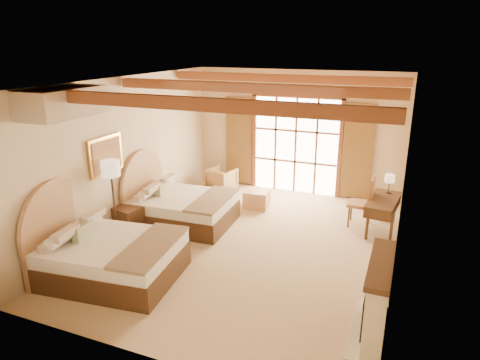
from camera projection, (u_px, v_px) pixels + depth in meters
The scene contains 19 objects.
floor at pixel (248, 244), 8.58m from camera, with size 7.00×7.00×0.00m, color tan.
wall_back at pixel (297, 132), 11.17m from camera, with size 5.50×5.50×0.00m, color beige.
wall_left at pixel (128, 154), 9.07m from camera, with size 7.00×7.00×0.00m, color beige.
wall_right at pixel (403, 185), 7.10m from camera, with size 7.00×7.00×0.00m, color beige.
ceiling at pixel (249, 81), 7.59m from camera, with size 7.00×7.00×0.00m, color #B17539.
ceiling_beams at pixel (249, 88), 7.62m from camera, with size 5.39×4.60×0.18m, color brown, non-canonical shape.
french_doors at pixel (296, 146), 11.22m from camera, with size 3.95×0.08×2.60m.
fireplace at pixel (376, 304), 5.73m from camera, with size 0.46×1.40×1.16m.
painting at pixel (106, 155), 8.34m from camera, with size 0.06×0.95×0.75m.
canopy_valance at pixel (63, 102), 6.76m from camera, with size 0.70×1.40×0.45m, color beige.
bed_near at pixel (104, 252), 7.31m from camera, with size 2.38×1.90×1.45m.
bed_far at pixel (177, 204), 9.48m from camera, with size 2.19×1.70×1.40m.
nightstand at pixel (130, 221), 8.89m from camera, with size 0.52×0.52×0.62m, color #422E17.
floor_lamp at pixel (111, 173), 8.23m from camera, with size 0.36×0.36×1.70m.
armchair at pixel (221, 180), 11.53m from camera, with size 0.68×0.70×0.63m, color #A57C45.
ottoman at pixel (257, 199), 10.44m from camera, with size 0.58×0.58×0.42m, color tan.
desk at pixel (382, 213), 9.11m from camera, with size 0.69×1.36×0.70m.
desk_chair at pixel (361, 210), 9.34m from camera, with size 0.52×0.51×1.12m.
desk_lamp at pixel (390, 179), 9.28m from camera, with size 0.21×0.21×0.41m.
Camera 1 is at (2.76, -7.25, 3.87)m, focal length 32.00 mm.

